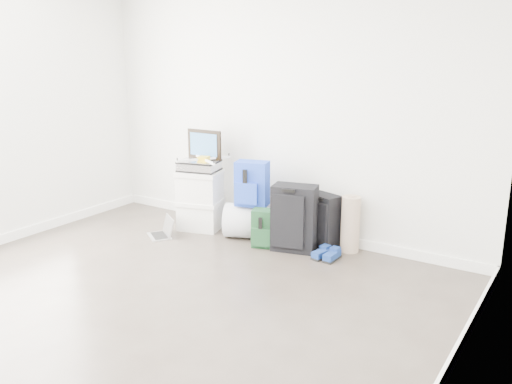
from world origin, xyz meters
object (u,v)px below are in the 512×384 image
Objects in this scene: duffel_bag at (253,221)px; large_suitcase at (294,218)px; laptop at (163,232)px; briefcase at (199,166)px; carry_on at (322,220)px; boxes_stack at (200,200)px.

duffel_bag is 0.56m from large_suitcase.
duffel_bag is at bearing 64.08° from laptop.
carry_on is at bearing -3.27° from briefcase.
laptop is (-1.38, -0.40, -0.28)m from large_suitcase.
briefcase is 0.82m from laptop.
carry_on is at bearing -6.18° from boxes_stack.
briefcase is 1.27m from large_suitcase.
carry_on is 1.71m from laptop.
briefcase is 0.62× the size of large_suitcase.
large_suitcase is at bearing -14.48° from briefcase.
carry_on is (0.18, 0.27, -0.06)m from large_suitcase.
briefcase is 0.70× the size of duffel_bag.
boxes_stack is 1.22× the size of carry_on.
large_suitcase reaches higher than laptop.
boxes_stack is 0.39m from briefcase.
boxes_stack is at bearing 164.55° from large_suitcase.
large_suitcase is (1.21, -0.03, 0.00)m from boxes_stack.
briefcase is 1.14× the size of laptop.
duffel_bag is at bearing 156.98° from large_suitcase.
briefcase reaches higher than boxes_stack.
boxes_stack reaches higher than carry_on.
briefcase is at bearing -91.92° from boxes_stack.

